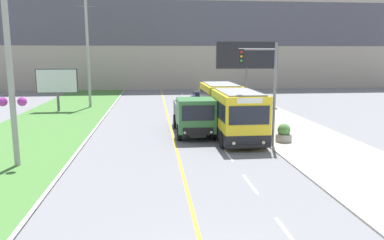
{
  "coord_description": "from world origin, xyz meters",
  "views": [
    {
      "loc": [
        -1.31,
        -7.1,
        5.45
      ],
      "look_at": [
        1.1,
        15.8,
        1.4
      ],
      "focal_mm": 35.0,
      "sensor_mm": 36.0,
      "label": 1
    }
  ],
  "objects_px": {
    "city_bus": "(228,109)",
    "billboard_large": "(247,57)",
    "dump_truck": "(194,117)",
    "planter_round_second": "(260,121)",
    "traffic_light_mast": "(264,82)",
    "billboard_small": "(57,82)",
    "utility_pole_near": "(8,54)",
    "car_distant": "(201,98)",
    "planter_round_near": "(284,134)",
    "planter_round_third": "(246,112)",
    "utility_pole_far": "(88,51)",
    "planter_round_far": "(235,104)"
  },
  "relations": [
    {
      "from": "city_bus",
      "to": "billboard_large",
      "type": "height_order",
      "value": "billboard_large"
    },
    {
      "from": "dump_truck",
      "to": "planter_round_second",
      "type": "height_order",
      "value": "dump_truck"
    },
    {
      "from": "traffic_light_mast",
      "to": "billboard_small",
      "type": "height_order",
      "value": "traffic_light_mast"
    },
    {
      "from": "utility_pole_near",
      "to": "planter_round_second",
      "type": "height_order",
      "value": "utility_pole_near"
    },
    {
      "from": "planter_round_second",
      "to": "car_distant",
      "type": "bearing_deg",
      "value": 100.64
    },
    {
      "from": "traffic_light_mast",
      "to": "planter_round_second",
      "type": "relative_size",
      "value": 5.56
    },
    {
      "from": "planter_round_second",
      "to": "city_bus",
      "type": "bearing_deg",
      "value": -158.94
    },
    {
      "from": "dump_truck",
      "to": "planter_round_near",
      "type": "xyz_separation_m",
      "value": [
        5.33,
        -2.58,
        -0.74
      ]
    },
    {
      "from": "planter_round_third",
      "to": "utility_pole_near",
      "type": "bearing_deg",
      "value": -139.63
    },
    {
      "from": "utility_pole_far",
      "to": "traffic_light_mast",
      "type": "distance_m",
      "value": 22.69
    },
    {
      "from": "billboard_large",
      "to": "planter_round_third",
      "type": "bearing_deg",
      "value": -104.07
    },
    {
      "from": "city_bus",
      "to": "utility_pole_far",
      "type": "xyz_separation_m",
      "value": [
        -11.79,
        14.06,
        4.2
      ]
    },
    {
      "from": "utility_pole_far",
      "to": "planter_round_second",
      "type": "relative_size",
      "value": 10.46
    },
    {
      "from": "traffic_light_mast",
      "to": "billboard_small",
      "type": "bearing_deg",
      "value": 134.51
    },
    {
      "from": "planter_round_second",
      "to": "planter_round_third",
      "type": "bearing_deg",
      "value": 89.09
    },
    {
      "from": "billboard_small",
      "to": "planter_round_far",
      "type": "relative_size",
      "value": 3.46
    },
    {
      "from": "planter_round_near",
      "to": "billboard_small",
      "type": "bearing_deg",
      "value": 138.99
    },
    {
      "from": "utility_pole_near",
      "to": "utility_pole_far",
      "type": "height_order",
      "value": "utility_pole_near"
    },
    {
      "from": "utility_pole_near",
      "to": "planter_round_far",
      "type": "xyz_separation_m",
      "value": [
        14.77,
        17.09,
        -4.87
      ]
    },
    {
      "from": "billboard_small",
      "to": "planter_round_third",
      "type": "xyz_separation_m",
      "value": [
        17.06,
        -5.75,
        -2.26
      ]
    },
    {
      "from": "billboard_small",
      "to": "planter_round_second",
      "type": "bearing_deg",
      "value": -31.32
    },
    {
      "from": "car_distant",
      "to": "planter_round_far",
      "type": "height_order",
      "value": "car_distant"
    },
    {
      "from": "billboard_large",
      "to": "car_distant",
      "type": "bearing_deg",
      "value": 151.13
    },
    {
      "from": "dump_truck",
      "to": "city_bus",
      "type": "bearing_deg",
      "value": 21.28
    },
    {
      "from": "utility_pole_near",
      "to": "billboard_large",
      "type": "relative_size",
      "value": 1.73
    },
    {
      "from": "dump_truck",
      "to": "billboard_large",
      "type": "xyz_separation_m",
      "value": [
        6.99,
        13.61,
        3.86
      ]
    },
    {
      "from": "planter_round_third",
      "to": "car_distant",
      "type": "bearing_deg",
      "value": 105.96
    },
    {
      "from": "utility_pole_near",
      "to": "planter_round_third",
      "type": "bearing_deg",
      "value": 40.37
    },
    {
      "from": "utility_pole_far",
      "to": "planter_round_second",
      "type": "height_order",
      "value": "utility_pole_far"
    },
    {
      "from": "dump_truck",
      "to": "planter_round_near",
      "type": "height_order",
      "value": "dump_truck"
    },
    {
      "from": "dump_truck",
      "to": "traffic_light_mast",
      "type": "height_order",
      "value": "traffic_light_mast"
    },
    {
      "from": "planter_round_near",
      "to": "planter_round_second",
      "type": "bearing_deg",
      "value": 92.11
    },
    {
      "from": "city_bus",
      "to": "car_distant",
      "type": "height_order",
      "value": "city_bus"
    },
    {
      "from": "city_bus",
      "to": "utility_pole_near",
      "type": "distance_m",
      "value": 14.38
    },
    {
      "from": "city_bus",
      "to": "utility_pole_far",
      "type": "relative_size",
      "value": 1.0
    },
    {
      "from": "car_distant",
      "to": "billboard_large",
      "type": "xyz_separation_m",
      "value": [
        4.48,
        -2.47,
        4.49
      ]
    },
    {
      "from": "billboard_small",
      "to": "planter_round_far",
      "type": "xyz_separation_m",
      "value": [
        17.12,
        -1.17,
        -2.23
      ]
    },
    {
      "from": "billboard_large",
      "to": "planter_round_far",
      "type": "xyz_separation_m",
      "value": [
        -1.7,
        -2.45,
        -4.58
      ]
    },
    {
      "from": "planter_round_second",
      "to": "dump_truck",
      "type": "bearing_deg",
      "value": -158.83
    },
    {
      "from": "traffic_light_mast",
      "to": "planter_round_near",
      "type": "bearing_deg",
      "value": 28.83
    },
    {
      "from": "dump_truck",
      "to": "utility_pole_far",
      "type": "relative_size",
      "value": 0.61
    },
    {
      "from": "traffic_light_mast",
      "to": "dump_truck",
      "type": "bearing_deg",
      "value": 136.88
    },
    {
      "from": "planter_round_second",
      "to": "planter_round_third",
      "type": "xyz_separation_m",
      "value": [
        0.07,
        4.58,
        0.01
      ]
    },
    {
      "from": "dump_truck",
      "to": "car_distant",
      "type": "xyz_separation_m",
      "value": [
        2.51,
        16.08,
        -0.63
      ]
    },
    {
      "from": "dump_truck",
      "to": "car_distant",
      "type": "bearing_deg",
      "value": 81.12
    },
    {
      "from": "planter_round_near",
      "to": "planter_round_far",
      "type": "relative_size",
      "value": 0.97
    },
    {
      "from": "utility_pole_far",
      "to": "car_distant",
      "type": "bearing_deg",
      "value": 5.01
    },
    {
      "from": "planter_round_near",
      "to": "planter_round_third",
      "type": "xyz_separation_m",
      "value": [
        -0.1,
        9.16,
        -0.0
      ]
    },
    {
      "from": "city_bus",
      "to": "planter_round_near",
      "type": "distance_m",
      "value": 4.65
    },
    {
      "from": "dump_truck",
      "to": "billboard_large",
      "type": "distance_m",
      "value": 15.78
    }
  ]
}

